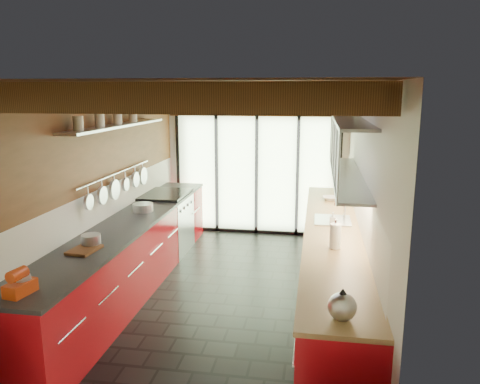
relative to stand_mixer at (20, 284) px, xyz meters
The scene contains 18 objects.
ground 2.77m from the stand_mixer, 60.48° to the left, with size 5.50×5.50×0.00m, color black.
room_shell 2.66m from the stand_mixer, 60.48° to the left, with size 5.50×5.50×5.50m.
ceiling_beams 3.26m from the stand_mixer, 64.15° to the left, with size 3.14×5.06×4.90m.
glass_door 5.14m from the stand_mixer, 75.57° to the left, with size 2.95×0.10×2.90m.
left_counter 2.31m from the stand_mixer, 90.13° to the left, with size 0.68×5.00×0.92m.
range_stove 3.73m from the stand_mixer, 90.08° to the left, with size 0.66×0.90×0.97m.
right_counter 3.44m from the stand_mixer, 41.42° to the left, with size 0.68×5.00×0.92m.
sink_assembly 3.68m from the stand_mixer, 45.95° to the left, with size 0.45×0.52×0.43m.
upper_cabinets_right 3.80m from the stand_mixer, 43.29° to the left, with size 0.34×3.00×3.00m.
left_wall_fixtures 2.63m from the stand_mixer, 94.59° to the left, with size 0.28×2.60×0.96m.
stand_mixer is the anchor object (origin of this frame).
pot_large 1.21m from the stand_mixer, 90.00° to the left, with size 0.20×0.20×0.13m, color silver.
pot_small 2.70m from the stand_mixer, 90.00° to the left, with size 0.28×0.28×0.11m, color silver.
cutting_board 1.05m from the stand_mixer, 90.00° to the left, with size 0.24×0.34×0.03m, color brown.
kettle 2.54m from the stand_mixer, ahead, with size 0.26×0.28×0.25m.
paper_towel 2.98m from the stand_mixer, 31.52° to the left, with size 0.15×0.15×0.31m.
soap_bottle 3.51m from the stand_mixer, 43.57° to the left, with size 0.08×0.08×0.17m, color silver.
bowl 4.57m from the stand_mixer, 56.20° to the left, with size 0.23×0.23×0.06m, color silver.
Camera 1 is at (1.06, -5.43, 2.53)m, focal length 35.00 mm.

